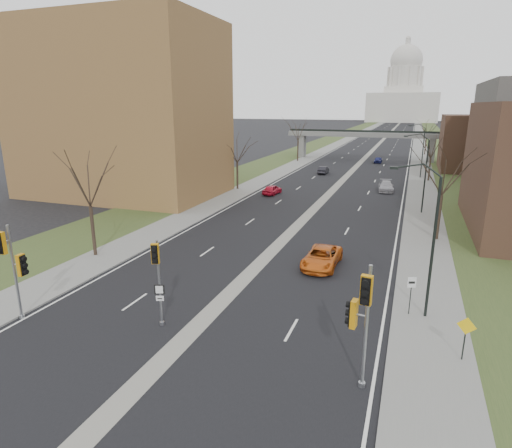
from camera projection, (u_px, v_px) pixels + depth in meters
The scene contains 30 objects.
ground at pixel (191, 332), 22.92m from camera, with size 700.00×700.00×0.00m, color black.
road_surface at pixel (385, 138), 158.66m from camera, with size 20.00×600.00×0.01m, color black.
median_strip at pixel (385, 138), 158.66m from camera, with size 1.20×600.00×0.02m, color gray.
sidewalk_right at pixel (419, 139), 154.69m from camera, with size 4.00×600.00×0.12m, color gray.
sidewalk_left at pixel (352, 137), 162.61m from camera, with size 4.00×600.00×0.12m, color gray.
grass_verge_right at pixel (437, 139), 152.71m from camera, with size 8.00×600.00×0.10m, color #2D3F1D.
grass_verge_left at pixel (336, 137), 164.59m from camera, with size 8.00×600.00×0.10m, color #2D3F1D.
apartment_building at pixel (121, 111), 55.70m from camera, with size 25.00×16.00×22.00m, color brown.
commercial_block_far at pixel (482, 144), 77.66m from camera, with size 14.00×14.00×10.00m, color #4C3023.
pedestrian_bridge at pixel (365, 138), 94.02m from camera, with size 34.00×3.00×6.45m.
capitol at pixel (403, 95), 307.52m from camera, with size 48.00×42.00×55.75m.
streetlight_near at pixel (422, 198), 22.86m from camera, with size 2.61×0.20×8.70m.
streetlight_mid at pixel (420, 151), 46.38m from camera, with size 2.61×0.20×8.70m.
streetlight_far at pixel (419, 135), 69.91m from camera, with size 2.61×0.20×8.70m.
tree_left_a at pixel (87, 174), 32.67m from camera, with size 7.20×7.20×9.40m.
tree_left_b at pixel (237, 146), 59.93m from camera, with size 6.75×6.75×8.81m.
tree_left_c at pixel (298, 128), 90.48m from camera, with size 7.65×7.65×9.99m.
tree_right_a at pixel (445, 167), 36.76m from camera, with size 7.20×7.20×9.40m.
tree_right_b at pixel (432, 144), 66.84m from camera, with size 6.30×6.30×8.22m.
tree_right_c at pixel (428, 125), 102.71m from camera, with size 7.65×7.65×9.99m.
signal_pole_left at pixel (12, 260), 23.15m from camera, with size 0.96×1.04×5.54m.
signal_pole_median at pixel (157, 269), 22.48m from camera, with size 0.68×0.82×4.91m.
signal_pole_right at pixel (361, 310), 17.40m from camera, with size 0.96×1.09×5.61m.
speed_limit_sign at pixel (411, 289), 24.22m from camera, with size 0.47×0.20×2.28m.
warning_sign at pixel (466, 332), 19.85m from camera, with size 0.83×0.30×2.20m.
car_left_near at pixel (272, 190), 58.09m from camera, with size 1.56×3.87×1.32m, color red.
car_left_far at pixel (323, 170), 75.65m from camera, with size 1.37×3.92×1.29m, color black.
car_right_near at pixel (322, 257), 32.05m from camera, with size 2.38×5.15×1.43m, color #CF5D16.
car_right_mid at pixel (386, 186), 60.27m from camera, with size 1.98×4.88×1.42m, color #94939A.
car_right_far at pixel (378, 160), 89.79m from camera, with size 1.52×3.79×1.29m, color navy.
Camera 1 is at (10.30, -18.09, 11.73)m, focal length 30.00 mm.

